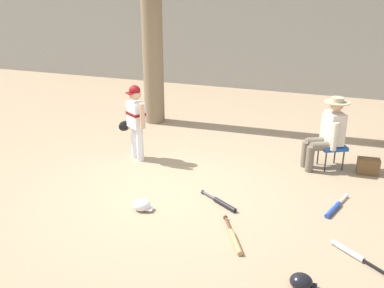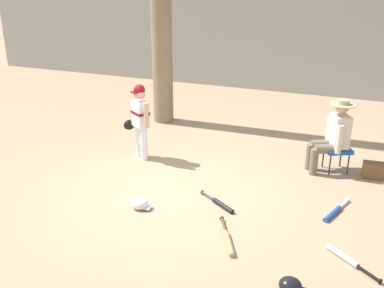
{
  "view_description": "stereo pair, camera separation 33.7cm",
  "coord_description": "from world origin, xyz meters",
  "px_view_note": "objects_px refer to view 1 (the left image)",
  "views": [
    {
      "loc": [
        2.22,
        -5.45,
        3.07
      ],
      "look_at": [
        0.31,
        0.17,
        0.75
      ],
      "focal_mm": 41.85,
      "sensor_mm": 36.0,
      "label": 1
    },
    {
      "loc": [
        2.54,
        -5.33,
        3.07
      ],
      "look_at": [
        0.31,
        0.17,
        0.75
      ],
      "focal_mm": 41.85,
      "sensor_mm": 36.0,
      "label": 2
    }
  ],
  "objects_px": {
    "handbag_beside_stool": "(368,166)",
    "bat_black_composite": "(222,203)",
    "seated_spectator": "(328,131)",
    "folding_stool": "(332,147)",
    "batting_helmet_white": "(142,205)",
    "bat_aluminum_silver": "(352,253)",
    "bat_blue_youth": "(335,208)",
    "bat_wood_tan": "(234,239)",
    "young_ballplayer": "(135,118)",
    "batting_helmet_black": "(301,281)"
  },
  "relations": [
    {
      "from": "handbag_beside_stool",
      "to": "bat_black_composite",
      "type": "distance_m",
      "value": 2.62
    },
    {
      "from": "seated_spectator",
      "to": "bat_black_composite",
      "type": "distance_m",
      "value": 2.26
    },
    {
      "from": "folding_stool",
      "to": "batting_helmet_white",
      "type": "height_order",
      "value": "folding_stool"
    },
    {
      "from": "bat_aluminum_silver",
      "to": "folding_stool",
      "type": "bearing_deg",
      "value": 98.53
    },
    {
      "from": "bat_blue_youth",
      "to": "bat_aluminum_silver",
      "type": "bearing_deg",
      "value": -77.33
    },
    {
      "from": "folding_stool",
      "to": "handbag_beside_stool",
      "type": "bearing_deg",
      "value": -6.02
    },
    {
      "from": "bat_black_composite",
      "to": "bat_blue_youth",
      "type": "relative_size",
      "value": 0.85
    },
    {
      "from": "seated_spectator",
      "to": "batting_helmet_white",
      "type": "height_order",
      "value": "seated_spectator"
    },
    {
      "from": "folding_stool",
      "to": "bat_blue_youth",
      "type": "bearing_deg",
      "value": -84.45
    },
    {
      "from": "handbag_beside_stool",
      "to": "bat_blue_youth",
      "type": "xyz_separation_m",
      "value": [
        -0.45,
        -1.39,
        -0.1
      ]
    },
    {
      "from": "bat_wood_tan",
      "to": "bat_black_composite",
      "type": "bearing_deg",
      "value": 114.62
    },
    {
      "from": "seated_spectator",
      "to": "bat_black_composite",
      "type": "bearing_deg",
      "value": -125.48
    },
    {
      "from": "bat_wood_tan",
      "to": "batting_helmet_white",
      "type": "height_order",
      "value": "batting_helmet_white"
    },
    {
      "from": "young_ballplayer",
      "to": "handbag_beside_stool",
      "type": "relative_size",
      "value": 3.84
    },
    {
      "from": "seated_spectator",
      "to": "bat_wood_tan",
      "type": "height_order",
      "value": "seated_spectator"
    },
    {
      "from": "bat_aluminum_silver",
      "to": "bat_black_composite",
      "type": "bearing_deg",
      "value": 159.08
    },
    {
      "from": "seated_spectator",
      "to": "bat_blue_youth",
      "type": "height_order",
      "value": "seated_spectator"
    },
    {
      "from": "bat_blue_youth",
      "to": "batting_helmet_white",
      "type": "distance_m",
      "value": 2.64
    },
    {
      "from": "folding_stool",
      "to": "seated_spectator",
      "type": "xyz_separation_m",
      "value": [
        -0.09,
        -0.04,
        0.28
      ]
    },
    {
      "from": "bat_wood_tan",
      "to": "batting_helmet_black",
      "type": "distance_m",
      "value": 1.04
    },
    {
      "from": "bat_aluminum_silver",
      "to": "bat_wood_tan",
      "type": "bearing_deg",
      "value": -173.59
    },
    {
      "from": "handbag_beside_stool",
      "to": "batting_helmet_white",
      "type": "relative_size",
      "value": 1.18
    },
    {
      "from": "batting_helmet_white",
      "to": "bat_blue_youth",
      "type": "bearing_deg",
      "value": 18.5
    },
    {
      "from": "bat_aluminum_silver",
      "to": "batting_helmet_white",
      "type": "bearing_deg",
      "value": 176.05
    },
    {
      "from": "handbag_beside_stool",
      "to": "bat_wood_tan",
      "type": "height_order",
      "value": "handbag_beside_stool"
    },
    {
      "from": "seated_spectator",
      "to": "handbag_beside_stool",
      "type": "bearing_deg",
      "value": -1.47
    },
    {
      "from": "handbag_beside_stool",
      "to": "batting_helmet_black",
      "type": "distance_m",
      "value": 3.24
    },
    {
      "from": "young_ballplayer",
      "to": "batting_helmet_black",
      "type": "bearing_deg",
      "value": -39.5
    },
    {
      "from": "seated_spectator",
      "to": "batting_helmet_white",
      "type": "bearing_deg",
      "value": -135.36
    },
    {
      "from": "bat_black_composite",
      "to": "batting_helmet_black",
      "type": "xyz_separation_m",
      "value": [
        1.23,
        -1.4,
        0.04
      ]
    },
    {
      "from": "handbag_beside_stool",
      "to": "bat_wood_tan",
      "type": "xyz_separation_m",
      "value": [
        -1.57,
        -2.57,
        -0.1
      ]
    },
    {
      "from": "folding_stool",
      "to": "batting_helmet_black",
      "type": "xyz_separation_m",
      "value": [
        -0.12,
        -3.22,
        -0.29
      ]
    },
    {
      "from": "young_ballplayer",
      "to": "folding_stool",
      "type": "bearing_deg",
      "value": 12.27
    },
    {
      "from": "young_ballplayer",
      "to": "bat_black_composite",
      "type": "bearing_deg",
      "value": -31.46
    },
    {
      "from": "batting_helmet_white",
      "to": "batting_helmet_black",
      "type": "distance_m",
      "value": 2.42
    },
    {
      "from": "bat_black_composite",
      "to": "bat_blue_youth",
      "type": "height_order",
      "value": "same"
    },
    {
      "from": "batting_helmet_white",
      "to": "batting_helmet_black",
      "type": "relative_size",
      "value": 1.02
    },
    {
      "from": "handbag_beside_stool",
      "to": "bat_black_composite",
      "type": "relative_size",
      "value": 0.54
    },
    {
      "from": "seated_spectator",
      "to": "batting_helmet_black",
      "type": "height_order",
      "value": "seated_spectator"
    },
    {
      "from": "seated_spectator",
      "to": "bat_aluminum_silver",
      "type": "xyz_separation_m",
      "value": [
        0.46,
        -2.43,
        -0.61
      ]
    },
    {
      "from": "young_ballplayer",
      "to": "bat_wood_tan",
      "type": "distance_m",
      "value": 3.02
    },
    {
      "from": "seated_spectator",
      "to": "batting_helmet_black",
      "type": "bearing_deg",
      "value": -90.64
    },
    {
      "from": "folding_stool",
      "to": "bat_aluminum_silver",
      "type": "relative_size",
      "value": 0.87
    },
    {
      "from": "handbag_beside_stool",
      "to": "folding_stool",
      "type": "bearing_deg",
      "value": 173.98
    },
    {
      "from": "bat_black_composite",
      "to": "seated_spectator",
      "type": "bearing_deg",
      "value": 54.52
    },
    {
      "from": "bat_wood_tan",
      "to": "bat_black_composite",
      "type": "relative_size",
      "value": 1.22
    },
    {
      "from": "folding_stool",
      "to": "bat_wood_tan",
      "type": "xyz_separation_m",
      "value": [
        -0.98,
        -2.63,
        -0.33
      ]
    },
    {
      "from": "folding_stool",
      "to": "bat_black_composite",
      "type": "xyz_separation_m",
      "value": [
        -1.35,
        -1.82,
        -0.33
      ]
    },
    {
      "from": "batting_helmet_black",
      "to": "seated_spectator",
      "type": "bearing_deg",
      "value": 89.36
    },
    {
      "from": "folding_stool",
      "to": "bat_aluminum_silver",
      "type": "height_order",
      "value": "folding_stool"
    }
  ]
}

